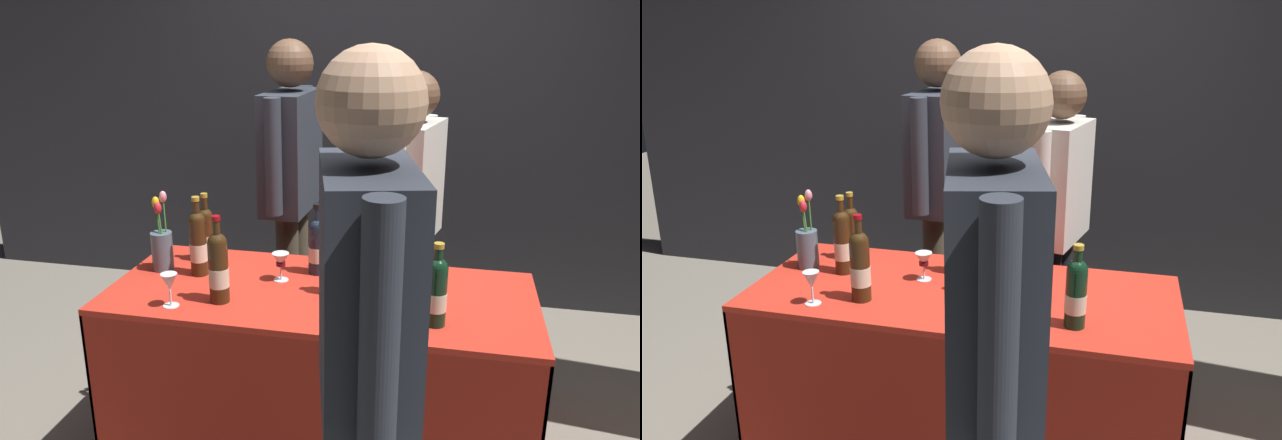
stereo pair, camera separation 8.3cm
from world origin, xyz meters
TOP-DOWN VIEW (x-y plane):
  - back_partition at (0.00, 1.74)m, footprint 5.83×0.12m
  - tasting_table at (0.00, 0.00)m, footprint 1.71×0.74m
  - featured_wine_bottle at (-0.54, 0.06)m, footprint 0.07×0.07m
  - display_bottle_0 at (-0.36, -0.18)m, footprint 0.08×0.08m
  - display_bottle_1 at (0.07, -0.01)m, footprint 0.07×0.07m
  - display_bottle_2 at (-0.57, 0.22)m, footprint 0.07×0.07m
  - display_bottle_3 at (-0.05, 0.18)m, footprint 0.08×0.08m
  - display_bottle_4 at (0.07, 0.23)m, footprint 0.08×0.08m
  - display_bottle_5 at (0.47, -0.20)m, footprint 0.08×0.08m
  - wine_glass_near_vendor at (-0.53, -0.26)m, footprint 0.06×0.06m
  - wine_glass_mid at (-0.18, 0.07)m, footprint 0.07×0.07m
  - flower_vase at (-0.72, 0.08)m, footprint 0.09×0.10m
  - vendor_presenter at (0.31, 0.62)m, footprint 0.30×0.56m
  - vendor_assistant at (-0.32, 0.77)m, footprint 0.23×0.64m
  - taster_foreground_right at (0.32, -0.94)m, footprint 0.30×0.57m

SIDE VIEW (x-z plane):
  - tasting_table at x=0.00m, z-range 0.15..0.90m
  - wine_glass_mid at x=-0.18m, z-range 0.78..0.90m
  - wine_glass_near_vendor at x=-0.53m, z-range 0.78..0.91m
  - flower_vase at x=-0.72m, z-range 0.69..1.03m
  - display_bottle_1 at x=0.07m, z-range 0.73..1.02m
  - display_bottle_2 at x=-0.57m, z-range 0.72..1.04m
  - display_bottle_3 at x=-0.05m, z-range 0.72..1.04m
  - display_bottle_5 at x=0.47m, z-range 0.73..1.04m
  - display_bottle_0 at x=-0.36m, z-range 0.72..1.07m
  - featured_wine_bottle at x=-0.54m, z-range 0.72..1.07m
  - display_bottle_4 at x=0.07m, z-range 0.73..1.06m
  - vendor_presenter at x=0.31m, z-range 0.15..1.73m
  - vendor_assistant at x=-0.32m, z-range 0.19..1.90m
  - taster_foreground_right at x=0.32m, z-range 0.18..1.93m
  - back_partition at x=0.00m, z-range 0.00..2.83m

